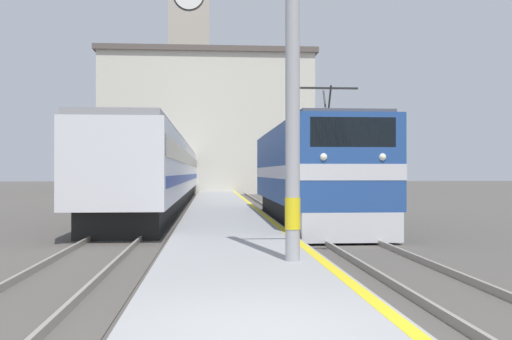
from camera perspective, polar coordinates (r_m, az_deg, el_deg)
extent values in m
plane|color=#514C47|center=(36.49, -3.40, -3.34)|extent=(200.00, 200.00, 0.00)
cube|color=#999999|center=(31.49, -3.24, -3.56)|extent=(3.31, 140.00, 0.29)
cube|color=yellow|center=(31.54, -0.50, -3.29)|extent=(0.20, 140.00, 0.00)
cube|color=#514C47|center=(31.72, 2.51, -3.78)|extent=(2.83, 140.00, 0.02)
cube|color=gray|center=(31.63, 1.22, -3.65)|extent=(0.07, 140.00, 0.14)
cube|color=gray|center=(31.81, 3.80, -3.63)|extent=(0.07, 140.00, 0.14)
cube|color=#514C47|center=(31.60, -9.27, -3.79)|extent=(2.84, 140.00, 0.02)
cube|color=gray|center=(31.67, -10.56, -3.64)|extent=(0.07, 140.00, 0.14)
cube|color=gray|center=(31.55, -7.97, -3.66)|extent=(0.07, 140.00, 0.14)
cube|color=black|center=(23.12, 5.09, -4.01)|extent=(2.46, 13.08, 0.90)
cube|color=#23478C|center=(23.07, 5.09, 0.45)|extent=(2.90, 14.21, 2.70)
cube|color=silver|center=(23.07, 5.09, -0.22)|extent=(2.92, 14.23, 0.44)
cube|color=silver|center=(16.31, 9.13, -5.42)|extent=(2.76, 0.30, 0.81)
cube|color=black|center=(16.20, 9.20, 3.58)|extent=(2.32, 0.12, 0.80)
sphere|color=white|center=(15.96, 6.45, 1.25)|extent=(0.20, 0.20, 0.20)
sphere|color=white|center=(16.33, 11.95, 1.22)|extent=(0.20, 0.20, 0.20)
cube|color=#4C4C51|center=(23.13, 5.09, 3.94)|extent=(2.61, 13.50, 0.12)
cylinder|color=#333333|center=(19.36, 7.00, 6.43)|extent=(0.06, 0.63, 1.03)
cylinder|color=#333333|center=(20.04, 6.60, 6.20)|extent=(0.06, 0.63, 1.03)
cube|color=#262626|center=(19.77, 6.79, 7.75)|extent=(2.03, 0.08, 0.06)
cube|color=black|center=(41.30, -8.11, -2.35)|extent=(2.46, 47.87, 0.90)
cube|color=silver|center=(41.28, -8.11, 0.09)|extent=(2.90, 49.87, 2.62)
cube|color=black|center=(41.28, -8.11, 0.82)|extent=(2.92, 48.87, 0.64)
cube|color=navy|center=(41.28, -8.11, -0.64)|extent=(2.92, 48.87, 0.36)
cube|color=gray|center=(41.31, -8.11, 2.05)|extent=(2.67, 49.87, 0.20)
cylinder|color=#9E9EA3|center=(11.57, 3.50, 9.78)|extent=(0.28, 0.28, 7.38)
cylinder|color=yellow|center=(11.42, 3.50, -4.14)|extent=(0.30, 0.30, 0.60)
cube|color=#ADA393|center=(72.95, -6.36, 8.42)|extent=(4.76, 4.76, 25.92)
cube|color=beige|center=(58.47, -4.66, 4.15)|extent=(19.63, 9.01, 12.89)
cube|color=#564C47|center=(59.36, -4.66, 10.60)|extent=(20.23, 9.61, 0.50)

